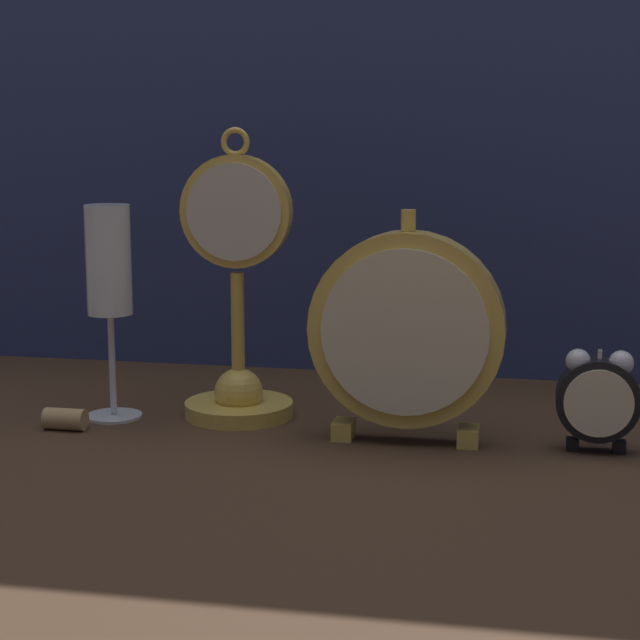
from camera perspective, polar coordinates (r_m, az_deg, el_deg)
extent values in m
plane|color=#422D1E|center=(1.03, -0.88, -6.69)|extent=(4.00, 4.00, 0.00)
cube|color=navy|center=(1.31, 2.18, 13.71)|extent=(1.57, 0.01, 0.76)
cylinder|color=gold|center=(1.13, -4.35, -4.75)|extent=(0.11, 0.11, 0.02)
sphere|color=gold|center=(1.13, -4.36, -3.87)|extent=(0.05, 0.05, 0.05)
cylinder|color=gold|center=(1.12, -4.40, -0.95)|extent=(0.01, 0.01, 0.14)
cylinder|color=gold|center=(1.10, -4.49, 5.80)|extent=(0.12, 0.02, 0.12)
cylinder|color=beige|center=(1.09, -4.63, 5.76)|extent=(0.10, 0.00, 0.10)
torus|color=gold|center=(1.09, -4.54, 9.44)|extent=(0.03, 0.01, 0.03)
cube|color=black|center=(1.04, 13.31, -6.46)|extent=(0.01, 0.01, 0.01)
cube|color=black|center=(1.04, 15.66, -6.52)|extent=(0.01, 0.01, 0.01)
cylinder|color=black|center=(1.03, 14.60, -4.11)|extent=(0.08, 0.03, 0.08)
cylinder|color=beige|center=(1.02, 14.65, -4.34)|extent=(0.06, 0.00, 0.06)
sphere|color=silver|center=(1.02, 13.60, -2.15)|extent=(0.02, 0.02, 0.02)
sphere|color=silver|center=(1.02, 15.76, -2.22)|extent=(0.02, 0.02, 0.02)
cylinder|color=silver|center=(1.02, 14.70, -1.93)|extent=(0.00, 0.00, 0.01)
cube|color=gold|center=(1.05, 1.27, -5.85)|extent=(0.02, 0.03, 0.02)
cube|color=gold|center=(1.04, 7.92, -6.16)|extent=(0.02, 0.03, 0.02)
cylinder|color=gold|center=(1.02, 4.65, -0.48)|extent=(0.19, 0.04, 0.19)
cylinder|color=beige|center=(1.00, 4.51, -0.70)|extent=(0.16, 0.00, 0.16)
cylinder|color=gold|center=(1.01, 4.74, 5.32)|extent=(0.01, 0.01, 0.02)
cylinder|color=silver|center=(1.15, -10.93, -4.97)|extent=(0.06, 0.06, 0.01)
cylinder|color=silver|center=(1.13, -11.03, -2.28)|extent=(0.01, 0.01, 0.10)
cylinder|color=white|center=(1.12, -11.22, 3.17)|extent=(0.05, 0.05, 0.11)
cylinder|color=#DBC675|center=(1.12, -11.18, 2.16)|extent=(0.04, 0.04, 0.07)
cylinder|color=tan|center=(1.11, -13.44, -5.16)|extent=(0.04, 0.02, 0.02)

